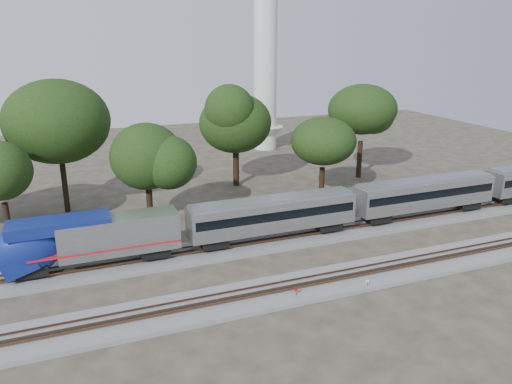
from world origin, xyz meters
TOP-DOWN VIEW (x-y plane):
  - ground at (0.00, 0.00)m, footprint 160.00×160.00m
  - track_far at (0.00, 6.00)m, footprint 160.00×5.00m
  - track_near at (0.00, -4.00)m, footprint 160.00×5.00m
  - switch_stand_red at (3.94, -5.36)m, footprint 0.33×0.06m
  - switch_stand_white at (10.26, -6.07)m, footprint 0.28×0.14m
  - switch_lever at (4.96, -5.84)m, footprint 0.53×0.35m
  - tree_3 at (-12.87, 23.92)m, footprint 11.23×11.23m
  - tree_4 at (-4.10, 16.20)m, footprint 8.02×8.02m
  - tree_5 at (10.01, 26.99)m, footprint 9.10×9.10m
  - tree_6 at (18.59, 17.41)m, footprint 7.77×7.77m
  - tree_7 at (28.64, 24.20)m, footprint 10.41×10.41m

SIDE VIEW (x-z plane):
  - ground at x=0.00m, z-range 0.00..0.00m
  - switch_lever at x=4.96m, z-range 0.00..0.30m
  - track_far at x=0.00m, z-range -0.16..0.57m
  - track_near at x=0.00m, z-range -0.16..0.57m
  - switch_stand_white at x=10.26m, z-range 0.13..1.04m
  - switch_stand_red at x=3.94m, z-range 0.14..1.18m
  - tree_6 at x=18.59m, z-range 2.15..13.11m
  - tree_4 at x=-4.10m, z-range 2.22..13.53m
  - tree_5 at x=10.01m, z-range 2.52..15.36m
  - tree_7 at x=28.64m, z-range 2.89..17.58m
  - tree_3 at x=-12.87m, z-range 3.12..18.95m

